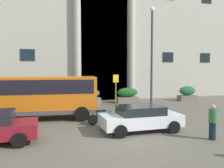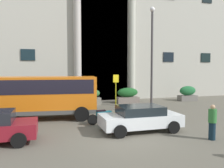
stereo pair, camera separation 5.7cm
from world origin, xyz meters
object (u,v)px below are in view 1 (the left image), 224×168
at_px(hedge_planter_far_west, 127,96).
at_px(hedge_planter_entrance_left, 91,97).
at_px(pedestrian_woman_dark_dress, 213,122).
at_px(scooter_by_planter, 103,116).
at_px(bus_stop_sign, 116,88).
at_px(hedge_planter_far_east, 187,94).
at_px(hedge_planter_east, 24,98).
at_px(parked_coupe_end, 140,118).
at_px(orange_minibus, 47,94).
at_px(lamppost_plaza_centre, 152,50).

distance_m(hedge_planter_far_west, hedge_planter_entrance_left, 3.58).
bearing_deg(hedge_planter_far_west, pedestrian_woman_dark_dress, -91.61).
height_order(hedge_planter_entrance_left, scooter_by_planter, hedge_planter_entrance_left).
bearing_deg(hedge_planter_entrance_left, bus_stop_sign, -64.48).
xyz_separation_m(bus_stop_sign, pedestrian_woman_dark_dress, (1.84, -8.60, -0.89)).
bearing_deg(hedge_planter_far_east, hedge_planter_east, 178.19).
distance_m(hedge_planter_far_east, scooter_by_planter, 12.75).
relative_size(hedge_planter_far_west, hedge_planter_entrance_left, 1.23).
relative_size(hedge_planter_east, parked_coupe_end, 0.40).
distance_m(orange_minibus, hedge_planter_far_west, 9.02).
relative_size(parked_coupe_end, pedestrian_woman_dark_dress, 2.57).
bearing_deg(orange_minibus, parked_coupe_end, -37.52).
distance_m(orange_minibus, hedge_planter_east, 5.58).
xyz_separation_m(bus_stop_sign, scooter_by_planter, (-2.11, -4.29, -1.23)).
relative_size(bus_stop_sign, lamppost_plaza_centre, 0.34).
relative_size(bus_stop_sign, pedestrian_woman_dark_dress, 1.72).
bearing_deg(lamppost_plaza_centre, parked_coupe_end, -120.59).
xyz_separation_m(hedge_planter_east, hedge_planter_entrance_left, (5.56, -0.40, -0.06)).
bearing_deg(parked_coupe_end, orange_minibus, 136.05).
relative_size(orange_minibus, hedge_planter_far_east, 3.46).
xyz_separation_m(hedge_planter_entrance_left, pedestrian_woman_dark_dress, (3.24, -11.54, 0.12)).
relative_size(bus_stop_sign, hedge_planter_east, 1.67).
relative_size(hedge_planter_east, pedestrian_woman_dark_dress, 1.03).
relative_size(hedge_planter_far_west, pedestrian_woman_dark_dress, 1.31).
xyz_separation_m(hedge_planter_far_east, parked_coupe_end, (-9.12, -9.13, -0.03)).
height_order(hedge_planter_far_east, parked_coupe_end, hedge_planter_far_east).
bearing_deg(hedge_planter_east, hedge_planter_entrance_left, -4.12).
relative_size(orange_minibus, bus_stop_sign, 2.34).
height_order(orange_minibus, hedge_planter_east, orange_minibus).
relative_size(hedge_planter_far_east, lamppost_plaza_centre, 0.23).
bearing_deg(pedestrian_woman_dark_dress, lamppost_plaza_centre, 102.14).
bearing_deg(bus_stop_sign, hedge_planter_entrance_left, 115.52).
height_order(hedge_planter_far_west, hedge_planter_entrance_left, hedge_planter_far_west).
bearing_deg(scooter_by_planter, bus_stop_sign, 55.62).
xyz_separation_m(hedge_planter_far_west, parked_coupe_end, (-2.84, -9.46, -0.01)).
distance_m(hedge_planter_entrance_left, scooter_by_planter, 7.26).
height_order(hedge_planter_east, pedestrian_woman_dark_dress, pedestrian_woman_dark_dress).
height_order(orange_minibus, hedge_planter_far_east, orange_minibus).
distance_m(hedge_planter_far_east, parked_coupe_end, 12.90).
relative_size(hedge_planter_entrance_left, parked_coupe_end, 0.42).
bearing_deg(scooter_by_planter, orange_minibus, 134.36).
bearing_deg(orange_minibus, lamppost_plaza_centre, 20.02).
xyz_separation_m(hedge_planter_far_west, hedge_planter_east, (-9.13, 0.16, 0.06)).
relative_size(hedge_planter_far_east, scooter_by_planter, 0.93).
height_order(hedge_planter_entrance_left, pedestrian_woman_dark_dress, pedestrian_woman_dark_dress).
bearing_deg(parked_coupe_end, lamppost_plaza_centre, 59.29).
relative_size(hedge_planter_far_west, parked_coupe_end, 0.51).
xyz_separation_m(hedge_planter_entrance_left, lamppost_plaza_centre, (4.53, -2.80, 4.04)).
bearing_deg(scooter_by_planter, pedestrian_woman_dark_dress, -55.72).
height_order(orange_minibus, lamppost_plaza_centre, lamppost_plaza_centre).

